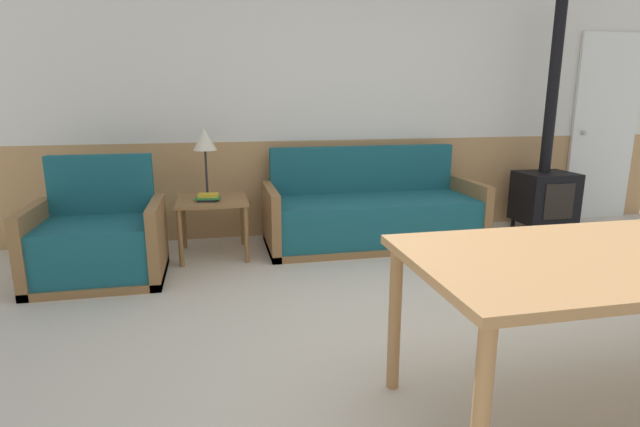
# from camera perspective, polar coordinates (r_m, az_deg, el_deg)

# --- Properties ---
(ground_plane) EXTENTS (16.00, 16.00, 0.00)m
(ground_plane) POSITION_cam_1_polar(r_m,az_deg,el_deg) (3.03, 17.38, -14.56)
(ground_plane) COLOR beige
(wall_back) EXTENTS (7.20, 0.06, 2.70)m
(wall_back) POSITION_cam_1_polar(r_m,az_deg,el_deg) (5.13, 3.76, 12.88)
(wall_back) COLOR tan
(wall_back) RESTS_ON ground_plane
(couch) EXTENTS (2.02, 0.82, 0.90)m
(couch) POSITION_cam_1_polar(r_m,az_deg,el_deg) (4.77, 6.00, -0.24)
(couch) COLOR olive
(couch) RESTS_ON ground_plane
(armchair) EXTENTS (0.95, 0.74, 0.93)m
(armchair) POSITION_cam_1_polar(r_m,az_deg,el_deg) (4.18, -23.97, -3.15)
(armchair) COLOR olive
(armchair) RESTS_ON ground_plane
(side_table) EXTENTS (0.60, 0.60, 0.51)m
(side_table) POSITION_cam_1_polar(r_m,az_deg,el_deg) (4.46, -12.18, 0.79)
(side_table) COLOR olive
(side_table) RESTS_ON ground_plane
(table_lamp) EXTENTS (0.20, 0.20, 0.60)m
(table_lamp) POSITION_cam_1_polar(r_m,az_deg,el_deg) (4.48, -13.03, 7.86)
(table_lamp) COLOR #262628
(table_lamp) RESTS_ON side_table
(book_stack) EXTENTS (0.22, 0.17, 0.06)m
(book_stack) POSITION_cam_1_polar(r_m,az_deg,el_deg) (4.34, -12.66, 1.80)
(book_stack) COLOR black
(book_stack) RESTS_ON side_table
(wood_stove) EXTENTS (0.55, 0.46, 2.34)m
(wood_stove) POSITION_cam_1_polar(r_m,az_deg,el_deg) (5.67, 24.39, 3.30)
(wood_stove) COLOR black
(wood_stove) RESTS_ON ground_plane
(entry_door) EXTENTS (0.81, 0.09, 2.05)m
(entry_door) POSITION_cam_1_polar(r_m,az_deg,el_deg) (6.53, 29.69, 8.45)
(entry_door) COLOR white
(entry_door) RESTS_ON ground_plane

